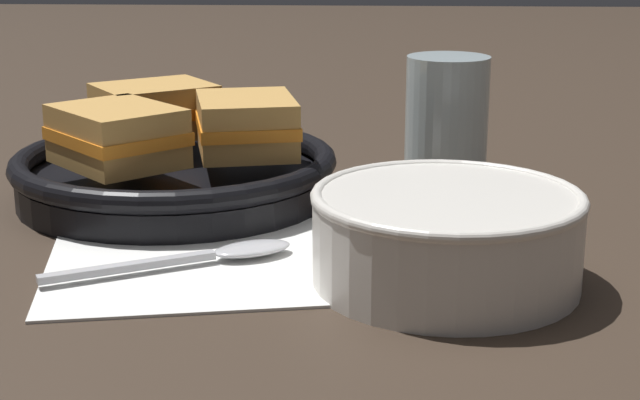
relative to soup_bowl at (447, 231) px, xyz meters
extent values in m
plane|color=#382B21|center=(-0.11, 0.08, -0.04)|extent=(4.00, 4.00, 0.00)
cube|color=white|center=(-0.16, 0.03, -0.03)|extent=(0.24, 0.22, 0.00)
cylinder|color=silver|center=(0.00, 0.00, -0.01)|extent=(0.17, 0.17, 0.06)
cylinder|color=orange|center=(0.00, 0.00, 0.01)|extent=(0.15, 0.15, 0.01)
torus|color=silver|center=(0.00, 0.00, 0.02)|extent=(0.18, 0.18, 0.01)
cube|color=#B7B7BC|center=(-0.21, 0.00, -0.03)|extent=(0.11, 0.06, 0.01)
ellipsoid|color=#B7B7BC|center=(-0.13, 0.04, -0.03)|extent=(0.06, 0.05, 0.01)
cylinder|color=black|center=(-0.21, 0.19, -0.02)|extent=(0.26, 0.26, 0.02)
torus|color=black|center=(-0.21, 0.19, 0.00)|extent=(0.27, 0.27, 0.02)
cube|color=#C18E47|center=(-0.24, 0.24, 0.02)|extent=(0.12, 0.12, 0.02)
cube|color=orange|center=(-0.24, 0.24, 0.03)|extent=(0.13, 0.12, 0.01)
cube|color=#C18E47|center=(-0.24, 0.24, 0.04)|extent=(0.12, 0.12, 0.02)
cube|color=#C18E47|center=(-0.25, 0.14, 0.02)|extent=(0.12, 0.12, 0.02)
cube|color=orange|center=(-0.25, 0.14, 0.03)|extent=(0.12, 0.13, 0.01)
cube|color=#C18E47|center=(-0.25, 0.14, 0.04)|extent=(0.12, 0.12, 0.02)
cube|color=#C18E47|center=(-0.15, 0.19, 0.02)|extent=(0.10, 0.11, 0.02)
cube|color=orange|center=(-0.15, 0.19, 0.03)|extent=(0.10, 0.11, 0.01)
cube|color=#C18E47|center=(-0.15, 0.19, 0.04)|extent=(0.10, 0.11, 0.02)
cylinder|color=silver|center=(0.02, 0.25, 0.02)|extent=(0.07, 0.07, 0.11)
camera|label=1|loc=(-0.05, -0.60, 0.19)|focal=55.00mm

